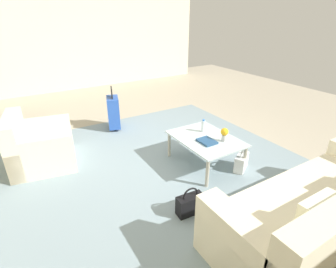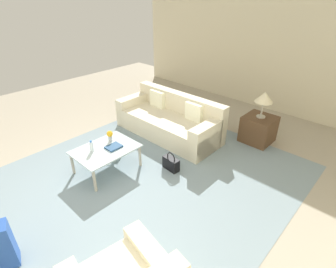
% 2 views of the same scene
% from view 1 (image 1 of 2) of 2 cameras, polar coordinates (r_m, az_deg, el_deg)
% --- Properties ---
extents(ground_plane, '(12.00, 12.00, 0.00)m').
position_cam_1_polar(ground_plane, '(4.18, -0.97, -5.83)').
color(ground_plane, '#A89E89').
extents(wall_right, '(0.12, 8.00, 3.10)m').
position_cam_1_polar(wall_right, '(8.37, -20.06, 19.66)').
color(wall_right, beige).
rests_on(wall_right, ground).
extents(area_rug, '(5.20, 4.40, 0.01)m').
position_cam_1_polar(area_rug, '(3.66, 1.13, -10.75)').
color(area_rug, gray).
rests_on(area_rug, ground).
extents(couch, '(1.00, 2.39, 0.87)m').
position_cam_1_polar(couch, '(3.17, 31.26, -15.00)').
color(couch, beige).
rests_on(couch, ground).
extents(armchair, '(1.08, 1.03, 0.82)m').
position_cam_1_polar(armchair, '(4.42, -26.44, -2.58)').
color(armchair, beige).
rests_on(armchair, ground).
extents(coffee_table, '(1.06, 0.79, 0.44)m').
position_cam_1_polar(coffee_table, '(3.96, 8.20, -1.48)').
color(coffee_table, silver).
rests_on(coffee_table, ground).
extents(water_bottle, '(0.06, 0.06, 0.20)m').
position_cam_1_polar(water_bottle, '(4.10, 7.66, 1.73)').
color(water_bottle, silver).
rests_on(water_bottle, coffee_table).
extents(coffee_table_book, '(0.26, 0.21, 0.03)m').
position_cam_1_polar(coffee_table_book, '(3.80, 8.46, -1.57)').
color(coffee_table_book, navy).
rests_on(coffee_table_book, coffee_table).
extents(flower_vase, '(0.11, 0.11, 0.21)m').
position_cam_1_polar(flower_vase, '(3.83, 12.17, 0.12)').
color(flower_vase, '#B2B7BC').
rests_on(flower_vase, coffee_table).
extents(suitcase_blue, '(0.45, 0.34, 0.85)m').
position_cam_1_polar(suitcase_blue, '(5.28, -11.79, 4.75)').
color(suitcase_blue, '#2851AD').
rests_on(suitcase_blue, ground).
extents(handbag_black, '(0.16, 0.33, 0.36)m').
position_cam_1_polar(handbag_black, '(3.15, 4.84, -14.97)').
color(handbag_black, black).
rests_on(handbag_black, ground).
extents(handbag_white, '(0.28, 0.35, 0.36)m').
position_cam_1_polar(handbag_white, '(4.05, 15.67, -5.83)').
color(handbag_white, white).
rests_on(handbag_white, ground).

